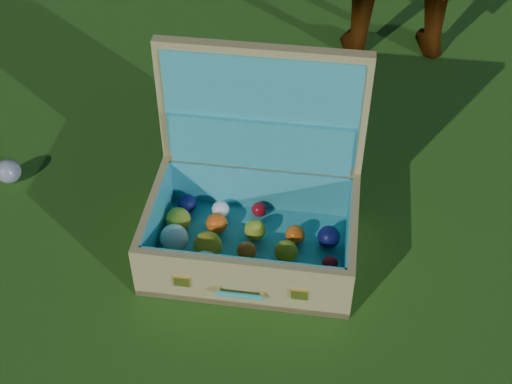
% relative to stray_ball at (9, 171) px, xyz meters
% --- Properties ---
extents(ground, '(60.00, 60.00, 0.00)m').
position_rel_stray_ball_xyz_m(ground, '(0.70, -0.05, -0.04)').
color(ground, '#215114').
rests_on(ground, ground).
extents(stray_ball, '(0.08, 0.08, 0.08)m').
position_rel_stray_ball_xyz_m(stray_ball, '(0.00, 0.00, 0.00)').
color(stray_ball, teal).
rests_on(stray_ball, ground).
extents(suitcase, '(0.57, 0.44, 0.54)m').
position_rel_stray_ball_xyz_m(suitcase, '(0.78, -0.11, 0.12)').
color(suitcase, tan).
rests_on(suitcase, ground).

